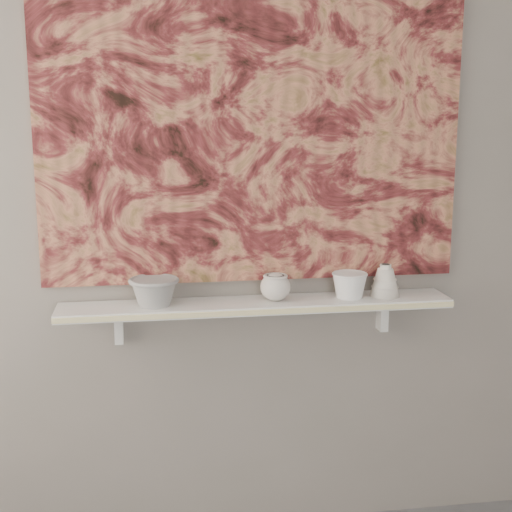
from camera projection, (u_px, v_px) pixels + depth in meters
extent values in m
plane|color=slate|center=(253.00, 181.00, 2.54)|extent=(3.60, 0.00, 3.60)
cube|color=white|center=(257.00, 305.00, 2.54)|extent=(1.40, 0.18, 0.03)
cube|color=beige|center=(261.00, 312.00, 2.45)|extent=(1.40, 0.01, 0.02)
cube|color=white|center=(119.00, 326.00, 2.54)|extent=(0.03, 0.06, 0.12)
cube|color=white|center=(382.00, 315.00, 2.69)|extent=(0.03, 0.06, 0.12)
cube|color=maroon|center=(253.00, 127.00, 2.49)|extent=(1.50, 0.02, 1.10)
cube|color=black|center=(375.00, 212.00, 2.61)|extent=(0.09, 0.00, 0.08)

